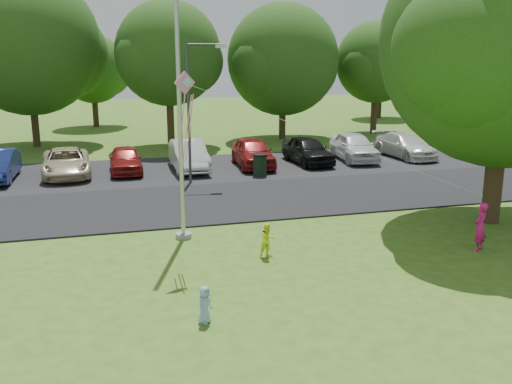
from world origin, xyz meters
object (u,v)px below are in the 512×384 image
object	(u,v)px
street_lamp	(194,100)
kite	(196,103)
big_tree	(506,47)
woman	(480,227)
flagpole	(179,105)
child_blue	(205,305)
trash_can	(260,166)
child_yellow	(268,240)

from	to	relation	value
street_lamp	kite	distance (m)	9.80
big_tree	woman	bearing A→B (deg)	-132.46
flagpole	woman	world-z (taller)	flagpole
woman	kite	xyz separation A→B (m)	(-8.09, 1.29, 3.69)
kite	child_blue	bearing A→B (deg)	-118.09
trash_can	big_tree	bearing A→B (deg)	-58.61
child_yellow	trash_can	bearing A→B (deg)	60.21
trash_can	street_lamp	bearing A→B (deg)	-170.34
trash_can	kite	xyz separation A→B (m)	(-4.66, -10.18, 3.88)
flagpole	child_yellow	bearing A→B (deg)	-48.52
child_blue	kite	size ratio (longest dim) A/B	0.10
flagpole	child_yellow	size ratio (longest dim) A/B	9.82
flagpole	big_tree	distance (m)	10.56
child_blue	kite	xyz separation A→B (m)	(0.54, 3.68, 4.00)
trash_can	woman	size ratio (longest dim) A/B	0.74
street_lamp	child_yellow	world-z (taller)	street_lamp
woman	child_blue	bearing A→B (deg)	-18.70
flagpole	trash_can	xyz separation A→B (m)	(4.78, 8.00, -3.62)
street_lamp	woman	size ratio (longest dim) A/B	4.20
street_lamp	big_tree	size ratio (longest dim) A/B	0.61
woman	kite	bearing A→B (deg)	-43.26
trash_can	woman	xyz separation A→B (m)	(3.44, -11.48, 0.19)
child_yellow	big_tree	bearing A→B (deg)	-6.83
street_lamp	kite	bearing A→B (deg)	-91.67
flagpole	child_blue	xyz separation A→B (m)	(-0.41, -5.87, -3.75)
trash_can	child_yellow	distance (m)	10.69
flagpole	big_tree	size ratio (longest dim) A/B	0.99
trash_can	big_tree	distance (m)	11.95
flagpole	child_yellow	world-z (taller)	flagpole
flagpole	child_blue	world-z (taller)	flagpole
big_tree	woman	distance (m)	6.03
flagpole	child_yellow	distance (m)	4.81
street_lamp	child_blue	distance (m)	13.89
street_lamp	woman	xyz separation A→B (m)	(6.54, -10.95, -2.97)
big_tree	kite	xyz separation A→B (m)	(-10.23, -1.04, -1.44)
street_lamp	child_yellow	bearing A→B (deg)	-80.26
trash_can	child_blue	bearing A→B (deg)	-110.54
woman	child_yellow	distance (m)	6.26
trash_can	child_blue	world-z (taller)	trash_can
flagpole	street_lamp	distance (m)	7.67
big_tree	street_lamp	bearing A→B (deg)	135.24
trash_can	child_yellow	size ratio (longest dim) A/B	1.06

